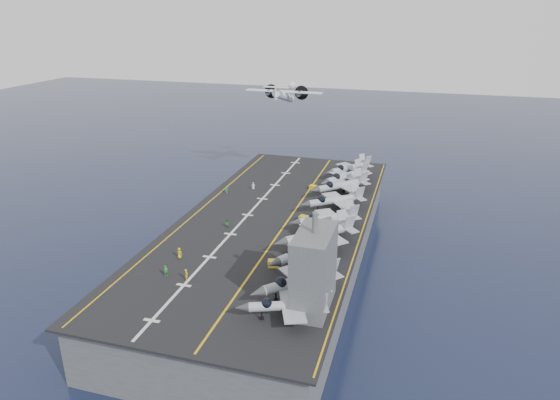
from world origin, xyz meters
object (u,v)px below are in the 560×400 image
(island_superstructure, at_px, (314,261))
(transport_plane, at_px, (284,96))
(tow_cart_a, at_px, (274,263))
(fighter_jet_0, at_px, (287,305))

(island_superstructure, relative_size, transport_plane, 0.62)
(tow_cart_a, distance_m, transport_plane, 78.54)
(fighter_jet_0, distance_m, transport_plane, 93.16)
(tow_cart_a, xyz_separation_m, transport_plane, (-19.52, 74.45, 15.63))
(island_superstructure, distance_m, tow_cart_a, 15.11)
(fighter_jet_0, bearing_deg, tow_cart_a, 114.18)
(fighter_jet_0, bearing_deg, island_superstructure, 55.43)
(island_superstructure, relative_size, tow_cart_a, 6.74)
(island_superstructure, bearing_deg, tow_cart_a, 132.41)
(tow_cart_a, bearing_deg, fighter_jet_0, -65.82)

